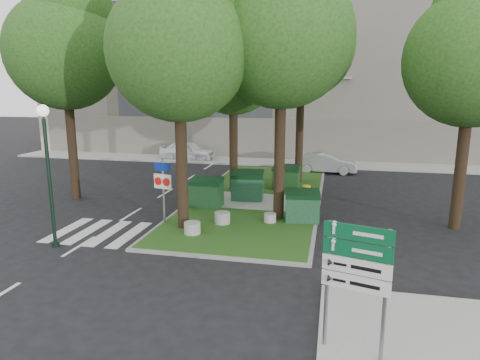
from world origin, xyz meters
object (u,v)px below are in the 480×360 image
(tree_median_far, at_px, (304,35))
(car_silver, at_px, (325,163))
(traffic_sign_pole, at_px, (163,183))
(street_lamp, at_px, (47,160))
(dumpster_d, at_px, (302,206))
(litter_bin, at_px, (306,192))
(directional_sign, at_px, (356,269))
(dumpster_b, at_px, (247,186))
(bollard_left, at_px, (192,228))
(tree_median_mid, at_px, (235,58))
(dumpster_c, at_px, (286,178))
(tree_street_right, at_px, (476,46))
(dumpster_a, at_px, (207,193))
(bollard_right, at_px, (270,218))
(tree_median_near_right, at_px, (285,21))
(tree_street_left, at_px, (66,41))
(bollard_mid, at_px, (222,218))
(car_white, at_px, (188,151))
(tree_median_near_left, at_px, (181,36))

(tree_median_far, xyz_separation_m, car_silver, (1.38, 3.44, -7.66))
(traffic_sign_pole, bearing_deg, street_lamp, -118.31)
(dumpster_d, bearing_deg, litter_bin, 84.14)
(dumpster_d, xyz_separation_m, directional_sign, (1.70, -8.82, 1.21))
(directional_sign, bearing_deg, traffic_sign_pole, 149.59)
(dumpster_b, distance_m, bollard_left, 5.49)
(litter_bin, bearing_deg, street_lamp, -135.39)
(tree_median_mid, distance_m, car_silver, 10.12)
(bollard_left, relative_size, car_silver, 0.15)
(dumpster_b, height_order, car_silver, dumpster_b)
(dumpster_c, bearing_deg, street_lamp, -121.61)
(dumpster_d, distance_m, litter_bin, 3.62)
(litter_bin, bearing_deg, tree_street_right, -25.10)
(dumpster_c, bearing_deg, traffic_sign_pole, -118.31)
(street_lamp, bearing_deg, dumpster_c, 55.02)
(dumpster_a, relative_size, directional_sign, 0.54)
(bollard_right, height_order, directional_sign, directional_sign)
(tree_median_far, bearing_deg, tree_street_right, -45.83)
(tree_median_near_right, relative_size, dumpster_d, 7.62)
(dumpster_b, xyz_separation_m, bollard_right, (1.62, -3.33, -0.51))
(dumpster_b, xyz_separation_m, litter_bin, (2.82, 0.74, -0.35))
(litter_bin, bearing_deg, bollard_right, -106.44)
(dumpster_d, xyz_separation_m, bollard_left, (-3.91, -2.51, -0.40))
(dumpster_c, height_order, dumpster_d, dumpster_c)
(tree_median_far, bearing_deg, litter_bin, -80.98)
(tree_street_right, xyz_separation_m, bollard_right, (-7.35, -1.19, -6.68))
(dumpster_c, height_order, litter_bin, dumpster_c)
(dumpster_d, height_order, bollard_right, dumpster_d)
(tree_street_left, bearing_deg, bollard_mid, -18.52)
(tree_street_left, height_order, car_white, tree_street_left)
(tree_median_near_left, xyz_separation_m, tree_median_far, (3.70, 9.50, 1.00))
(tree_median_near_right, xyz_separation_m, tree_median_far, (0.20, 7.50, 0.33))
(directional_sign, bearing_deg, dumpster_d, 116.63)
(tree_street_left, xyz_separation_m, dumpster_d, (11.41, -1.73, -6.91))
(car_white, bearing_deg, tree_median_mid, -143.93)
(bollard_right, bearing_deg, dumpster_c, 90.21)
(tree_median_far, height_order, tree_street_left, tree_median_far)
(tree_street_right, height_order, bollard_right, tree_street_right)
(dumpster_a, bearing_deg, street_lamp, -122.24)
(bollard_right, bearing_deg, litter_bin, 73.56)
(tree_street_right, relative_size, car_white, 2.31)
(tree_median_near_left, height_order, tree_median_near_right, tree_median_near_right)
(traffic_sign_pole, distance_m, car_white, 16.05)
(tree_median_near_right, bearing_deg, street_lamp, -147.24)
(dumpster_a, distance_m, bollard_mid, 2.71)
(bollard_left, height_order, traffic_sign_pole, traffic_sign_pole)
(street_lamp, height_order, car_silver, street_lamp)
(tree_street_left, bearing_deg, dumpster_c, 20.46)
(car_white, height_order, car_silver, car_white)
(tree_street_left, height_order, car_silver, tree_street_left)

